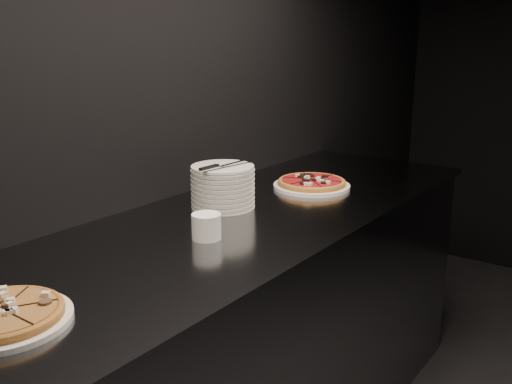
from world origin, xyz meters
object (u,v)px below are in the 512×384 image
Objects in this scene: counter at (235,345)px; pizza_tomato at (312,183)px; plate_stack at (223,186)px; ramekin at (206,226)px; cutlery at (221,166)px; pizza_mushroom at (3,316)px.

pizza_tomato is at bearing 90.99° from counter.
ramekin is at bearing -59.08° from plate_stack.
cutlery reaches higher than plate_stack.
counter is 0.56m from plate_stack.
pizza_mushroom reaches higher than counter.
ramekin is at bearing 89.87° from pizza_mushroom.
pizza_tomato is 0.43m from plate_stack.
plate_stack is 0.95× the size of cutlery.
pizza_mushroom is 0.65m from ramekin.
pizza_mushroom is 1.22× the size of cutlery.
ramekin is (0.17, -0.29, -0.03)m from plate_stack.
pizza_mushroom is 1.35m from pizza_tomato.
counter is at bearing -89.01° from pizza_tomato.
plate_stack is (-0.12, -0.41, 0.06)m from pizza_tomato.
counter is 11.02× the size of plate_stack.
pizza_tomato is (-0.01, 0.52, 0.48)m from counter.
pizza_tomato is 0.70m from ramekin.
ramekin is (0.04, -0.18, 0.50)m from counter.
pizza_tomato is 3.86× the size of ramekin.
pizza_mushroom is 3.24× the size of ramekin.
ramekin is (0.00, 0.65, 0.02)m from pizza_mushroom.
pizza_tomato is at bearing 92.16° from pizza_mushroom.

